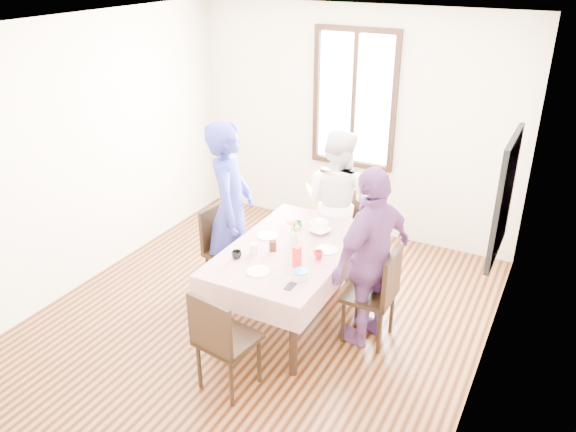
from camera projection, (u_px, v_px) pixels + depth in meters
The scene contains 31 objects.
ground at pixel (261, 318), 5.54m from camera, with size 4.50×4.50×0.00m, color black.
back_wall at pixel (354, 124), 6.77m from camera, with size 4.00×4.00×0.00m, color beige.
right_wall at pixel (497, 238), 4.13m from camera, with size 4.50×4.50×0.00m, color beige.
window_frame at pixel (354, 99), 6.63m from camera, with size 1.02×0.06×1.62m, color black.
window_pane at pixel (355, 99), 6.64m from camera, with size 0.90×0.02×1.50m, color white.
art_poster at pixel (505, 197), 4.29m from camera, with size 0.04×0.76×0.96m, color red.
dining_table at pixel (290, 284), 5.40m from camera, with size 0.92×1.55×0.75m, color black.
tablecloth at pixel (291, 248), 5.24m from camera, with size 1.04×1.67×0.01m, color #4F0009.
chair_left at pixel (230, 251), 5.80m from camera, with size 0.42×0.42×0.91m, color black.
chair_right at pixel (369, 295), 5.08m from camera, with size 0.42×0.42×0.91m, color black.
chair_far at pixel (336, 231), 6.22m from camera, with size 0.42×0.42×0.91m, color black.
chair_near at pixel (228, 339), 4.51m from camera, with size 0.42×0.42×0.91m, color black.
person_left at pixel (230, 211), 5.60m from camera, with size 0.66×0.43×1.82m, color navy.
person_far at pixel (336, 202), 6.06m from camera, with size 0.78×0.61×1.61m, color white.
person_right at pixel (370, 257), 4.93m from camera, with size 0.97×0.40×1.66m, color #633870.
mug_black at pixel (237, 255), 5.04m from camera, with size 0.09×0.09×0.07m, color black.
mug_flag at pixel (318, 255), 5.02m from camera, with size 0.08×0.08×0.08m, color red.
mug_green at pixel (297, 225), 5.56m from camera, with size 0.10×0.10×0.08m, color #0C7226.
serving_bowl at pixel (320, 231), 5.49m from camera, with size 0.19×0.19×0.05m, color white.
juice_carton at pixel (297, 257), 4.89m from camera, with size 0.06×0.06×0.19m, color red.
butter_tub at pixel (301, 275), 4.74m from camera, with size 0.12×0.12×0.06m, color white.
jam_jar at pixel (273, 246), 5.16m from camera, with size 0.07×0.07×0.09m, color black.
drinking_glass at pixel (254, 249), 5.11m from camera, with size 0.07×0.07×0.10m, color silver.
smartphone at pixel (290, 286), 4.63m from camera, with size 0.06×0.12×0.01m, color black.
flower_vase at pixel (294, 240), 5.21m from camera, with size 0.07×0.07×0.14m, color silver.
plate_left at pixel (267, 236), 5.43m from camera, with size 0.20×0.20×0.01m, color white.
plate_right at pixel (327, 250), 5.18m from camera, with size 0.20×0.20×0.01m, color white.
plate_far at pixel (319, 222), 5.69m from camera, with size 0.20×0.20×0.01m, color white.
plate_near at pixel (258, 271), 4.84m from camera, with size 0.20×0.20×0.01m, color white.
butter_lid at pixel (301, 271), 4.72m from camera, with size 0.12×0.12×0.01m, color blue.
flower_bunch at pixel (294, 228), 5.16m from camera, with size 0.09×0.09×0.10m, color yellow, non-canonical shape.
Camera 1 is at (2.37, -3.95, 3.25)m, focal length 35.79 mm.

